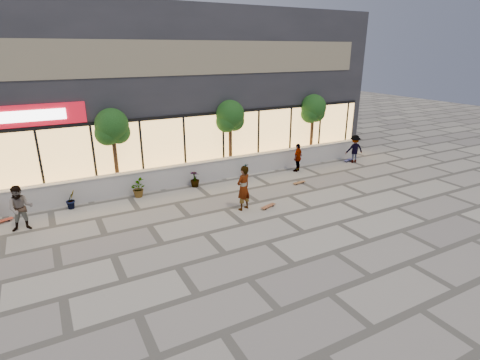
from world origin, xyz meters
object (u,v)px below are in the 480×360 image
skateboard_center (268,206)px  skateboard_left (1,221)px  skater_center (243,188)px  skater_left (21,208)px  tree_east (313,110)px  skateboard_right_near (299,182)px  skateboard_right_far (348,160)px  skater_right_near (298,158)px  tree_mideast (230,118)px  skater_right_far (354,149)px  tree_midwest (112,129)px

skateboard_center → skateboard_left: size_ratio=0.93×
skater_center → skater_left: size_ratio=1.10×
tree_east → skater_left: 15.81m
skateboard_right_near → skateboard_right_far: (5.06, 1.86, 0.01)m
skater_right_near → skateboard_right_near: bearing=26.5°
skateboard_right_far → tree_mideast: bearing=149.3°
skater_right_far → skateboard_center: size_ratio=2.03×
tree_mideast → skateboard_right_near: size_ratio=5.27×
tree_midwest → tree_mideast: (6.00, 0.00, 0.00)m
tree_east → skateboard_left: 16.61m
skateboard_left → skateboard_right_near: (12.95, -1.86, -0.01)m
skater_right_near → skateboard_right_near: skater_right_near is taller
skater_right_near → skater_right_far: 3.99m
tree_east → skater_left: size_ratio=2.24×
skateboard_right_near → skater_right_near: bearing=49.9°
tree_mideast → skateboard_center: 5.98m
skater_left → skateboard_right_near: bearing=1.7°
skateboard_left → skateboard_right_far: size_ratio=1.04×
tree_mideast → skater_right_far: tree_mideast is taller
tree_east → skater_left: (-15.46, -2.58, -2.11)m
skater_right_near → skater_right_far: (3.99, -0.19, 0.04)m
skateboard_center → skateboard_left: skateboard_left is taller
tree_east → skateboard_left: (-16.29, -1.50, -2.90)m
skater_right_far → skateboard_left: skater_right_far is taller
skater_center → skater_right_near: skater_center is taller
skater_center → skater_left: 8.43m
skateboard_center → skater_center: bearing=141.7°
tree_midwest → skater_right_far: bearing=-7.8°
skater_left → tree_midwest: bearing=38.4°
skater_right_near → skateboard_left: size_ratio=1.79×
tree_mideast → tree_midwest: bearing=180.0°
tree_mideast → skater_right_near: tree_mideast is taller
tree_midwest → skater_right_near: tree_midwest is taller
skateboard_center → skateboard_right_far: bearing=6.2°
tree_mideast → skateboard_right_far: size_ratio=4.66×
tree_mideast → skater_left: 10.50m
tree_mideast → skateboard_right_near: tree_mideast is taller
skater_right_far → skateboard_center: skater_right_far is taller
tree_midwest → tree_east: size_ratio=1.00×
skater_left → skateboard_center: (9.14, -2.58, -0.80)m
skater_right_near → tree_east: bearing=-173.3°
skater_center → skateboard_center: 1.39m
tree_mideast → tree_east: same height
tree_east → skateboard_right_far: size_ratio=4.66×
skater_right_near → skateboard_left: (-14.10, 0.13, -0.70)m
tree_midwest → skater_right_far: size_ratio=2.38×
tree_midwest → tree_mideast: bearing=0.0°
skater_right_far → skateboard_right_near: (-5.14, -1.54, -0.75)m
tree_mideast → skateboard_left: 11.27m
tree_mideast → skateboard_right_far: (7.23, -1.50, -2.90)m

